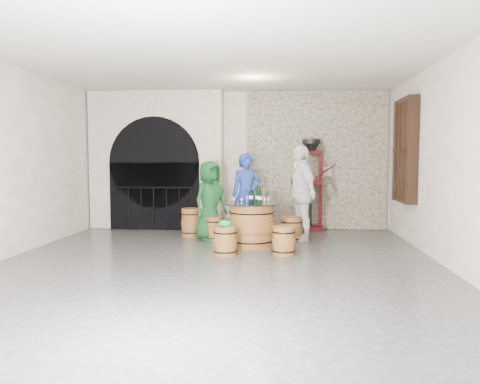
# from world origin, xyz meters

# --- Properties ---
(ground) EXTENTS (8.00, 8.00, 0.00)m
(ground) POSITION_xyz_m (0.00, 0.00, 0.00)
(ground) COLOR #2E2E30
(ground) RESTS_ON ground
(wall_back) EXTENTS (8.00, 0.00, 8.00)m
(wall_back) POSITION_xyz_m (0.00, 4.00, 1.60)
(wall_back) COLOR silver
(wall_back) RESTS_ON ground
(wall_front) EXTENTS (8.00, 0.00, 8.00)m
(wall_front) POSITION_xyz_m (0.00, -4.00, 1.60)
(wall_front) COLOR silver
(wall_front) RESTS_ON ground
(wall_right) EXTENTS (0.00, 8.00, 8.00)m
(wall_right) POSITION_xyz_m (3.50, 0.00, 1.60)
(wall_right) COLOR silver
(wall_right) RESTS_ON ground
(ceiling) EXTENTS (8.00, 8.00, 0.00)m
(ceiling) POSITION_xyz_m (0.00, 0.00, 3.20)
(ceiling) COLOR beige
(ceiling) RESTS_ON wall_back
(stone_facing_panel) EXTENTS (3.20, 0.12, 3.18)m
(stone_facing_panel) POSITION_xyz_m (1.80, 3.94, 1.60)
(stone_facing_panel) COLOR #9F967E
(stone_facing_panel) RESTS_ON ground
(arched_opening) EXTENTS (3.10, 0.60, 3.19)m
(arched_opening) POSITION_xyz_m (-1.90, 3.74, 1.58)
(arched_opening) COLOR silver
(arched_opening) RESTS_ON ground
(shuttered_window) EXTENTS (0.23, 1.10, 2.00)m
(shuttered_window) POSITION_xyz_m (3.38, 2.40, 1.80)
(shuttered_window) COLOR black
(shuttered_window) RESTS_ON wall_right
(barrel_table) EXTENTS (1.06, 1.06, 0.81)m
(barrel_table) POSITION_xyz_m (0.46, 1.75, 0.40)
(barrel_table) COLOR brown
(barrel_table) RESTS_ON ground
(barrel_stool_left) EXTENTS (0.41, 0.41, 0.49)m
(barrel_stool_left) POSITION_xyz_m (-0.32, 2.25, 0.24)
(barrel_stool_left) COLOR brown
(barrel_stool_left) RESTS_ON ground
(barrel_stool_far) EXTENTS (0.41, 0.41, 0.49)m
(barrel_stool_far) POSITION_xyz_m (0.31, 2.67, 0.24)
(barrel_stool_far) COLOR brown
(barrel_stool_far) RESTS_ON ground
(barrel_stool_right) EXTENTS (0.41, 0.41, 0.49)m
(barrel_stool_right) POSITION_xyz_m (1.22, 2.29, 0.24)
(barrel_stool_right) COLOR brown
(barrel_stool_right) RESTS_ON ground
(barrel_stool_near_right) EXTENTS (0.41, 0.41, 0.49)m
(barrel_stool_near_right) POSITION_xyz_m (1.05, 1.03, 0.24)
(barrel_stool_near_right) COLOR brown
(barrel_stool_near_right) RESTS_ON ground
(barrel_stool_near_left) EXTENTS (0.41, 0.41, 0.49)m
(barrel_stool_near_left) POSITION_xyz_m (0.06, 0.91, 0.24)
(barrel_stool_near_left) COLOR brown
(barrel_stool_near_left) RESTS_ON ground
(green_cap) EXTENTS (0.26, 0.22, 0.12)m
(green_cap) POSITION_xyz_m (0.07, 0.91, 0.54)
(green_cap) COLOR #0D9847
(green_cap) RESTS_ON barrel_stool_near_left
(person_green) EXTENTS (0.88, 0.93, 1.59)m
(person_green) POSITION_xyz_m (-0.42, 2.31, 0.80)
(person_green) COLOR #12401D
(person_green) RESTS_ON ground
(person_blue) EXTENTS (0.70, 0.52, 1.75)m
(person_blue) POSITION_xyz_m (0.27, 2.88, 0.88)
(person_blue) COLOR #1C339B
(person_blue) RESTS_ON ground
(person_white) EXTENTS (0.86, 1.21, 1.91)m
(person_white) POSITION_xyz_m (1.39, 2.42, 0.96)
(person_white) COLOR white
(person_white) RESTS_ON ground
(wine_bottle_left) EXTENTS (0.08, 0.08, 0.32)m
(wine_bottle_left) POSITION_xyz_m (0.44, 1.84, 0.95)
(wine_bottle_left) COLOR black
(wine_bottle_left) RESTS_ON barrel_table
(wine_bottle_center) EXTENTS (0.08, 0.08, 0.32)m
(wine_bottle_center) POSITION_xyz_m (0.61, 1.70, 0.95)
(wine_bottle_center) COLOR black
(wine_bottle_center) RESTS_ON barrel_table
(wine_bottle_right) EXTENTS (0.08, 0.08, 0.32)m
(wine_bottle_right) POSITION_xyz_m (0.56, 1.84, 0.95)
(wine_bottle_right) COLOR black
(wine_bottle_right) RESTS_ON barrel_table
(tasting_glass_a) EXTENTS (0.05, 0.05, 0.10)m
(tasting_glass_a) POSITION_xyz_m (0.28, 1.64, 0.86)
(tasting_glass_a) COLOR #C46F26
(tasting_glass_a) RESTS_ON barrel_table
(tasting_glass_b) EXTENTS (0.05, 0.05, 0.10)m
(tasting_glass_b) POSITION_xyz_m (0.76, 1.86, 0.86)
(tasting_glass_b) COLOR #C46F26
(tasting_glass_b) RESTS_ON barrel_table
(tasting_glass_c) EXTENTS (0.05, 0.05, 0.10)m
(tasting_glass_c) POSITION_xyz_m (0.35, 2.05, 0.86)
(tasting_glass_c) COLOR #C46F26
(tasting_glass_c) RESTS_ON barrel_table
(tasting_glass_d) EXTENTS (0.05, 0.05, 0.10)m
(tasting_glass_d) POSITION_xyz_m (0.68, 1.96, 0.86)
(tasting_glass_d) COLOR #C46F26
(tasting_glass_d) RESTS_ON barrel_table
(tasting_glass_e) EXTENTS (0.05, 0.05, 0.10)m
(tasting_glass_e) POSITION_xyz_m (0.70, 1.66, 0.86)
(tasting_glass_e) COLOR #C46F26
(tasting_glass_e) RESTS_ON barrel_table
(tasting_glass_f) EXTENTS (0.05, 0.05, 0.10)m
(tasting_glass_f) POSITION_xyz_m (0.12, 1.75, 0.86)
(tasting_glass_f) COLOR #C46F26
(tasting_glass_f) RESTS_ON barrel_table
(side_barrel) EXTENTS (0.45, 0.45, 0.59)m
(side_barrel) POSITION_xyz_m (-0.89, 2.73, 0.29)
(side_barrel) COLOR brown
(side_barrel) RESTS_ON ground
(corking_press) EXTENTS (0.85, 0.47, 2.07)m
(corking_press) POSITION_xyz_m (1.67, 3.70, 1.21)
(corking_press) COLOR #4F0D13
(corking_press) RESTS_ON ground
(control_box) EXTENTS (0.18, 0.10, 0.22)m
(control_box) POSITION_xyz_m (2.05, 3.86, 1.35)
(control_box) COLOR silver
(control_box) RESTS_ON wall_back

